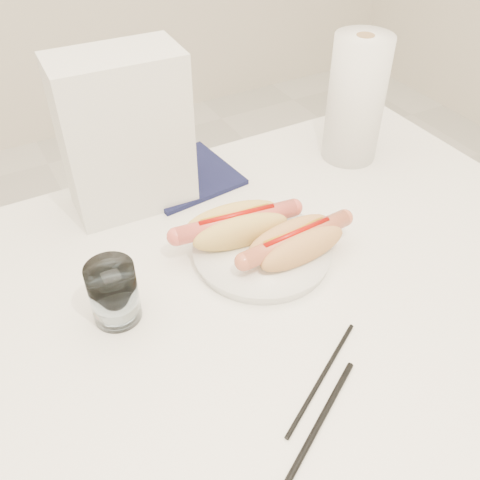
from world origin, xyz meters
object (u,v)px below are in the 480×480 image
water_glass (114,293)px  plate (262,253)px  hotdog_right (296,243)px  hotdog_left (237,226)px  paper_towel_roll (356,100)px  napkin_box (125,135)px  table (232,333)px

water_glass → plate: bearing=2.0°
plate → hotdog_right: size_ratio=1.10×
plate → hotdog_left: bearing=118.2°
plate → paper_towel_roll: 0.37m
hotdog_right → plate: bearing=131.6°
hotdog_left → napkin_box: (-0.10, 0.19, 0.09)m
table → napkin_box: bearing=95.9°
hotdog_left → hotdog_right: bearing=-45.5°
plate → hotdog_left: size_ratio=1.05×
hotdog_right → paper_towel_roll: (0.27, 0.21, 0.08)m
water_glass → paper_towel_roll: 0.57m
plate → napkin_box: size_ratio=0.78×
water_glass → napkin_box: 0.28m
paper_towel_roll → water_glass: bearing=-161.2°
table → hotdog_right: bearing=13.9°
hotdog_right → napkin_box: size_ratio=0.70×
plate → hotdog_right: 0.06m
hotdog_left → water_glass: (-0.21, -0.05, 0.00)m
table → hotdog_right: hotdog_right is taller
plate → hotdog_right: (0.04, -0.04, 0.03)m
plate → table: bearing=-143.0°
table → plate: 0.13m
table → paper_towel_roll: paper_towel_roll is taller
water_glass → napkin_box: (0.12, 0.24, 0.09)m
hotdog_right → napkin_box: (-0.16, 0.27, 0.09)m
plate → napkin_box: 0.29m
table → napkin_box: size_ratio=4.51×
napkin_box → table: bearing=-81.5°
hotdog_right → napkin_box: bearing=116.7°
plate → napkin_box: (-0.12, 0.23, 0.12)m
table → hotdog_left: hotdog_left is taller
napkin_box → plate: bearing=-60.0°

